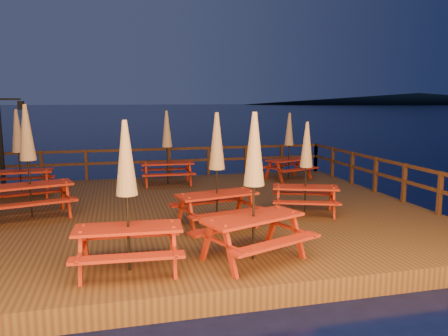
% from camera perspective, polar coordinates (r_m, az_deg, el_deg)
% --- Properties ---
extents(ground, '(500.00, 500.00, 0.00)m').
position_cam_1_polar(ground, '(11.65, -4.16, -7.26)').
color(ground, black).
rests_on(ground, ground).
extents(deck, '(12.00, 10.00, 0.40)m').
position_cam_1_polar(deck, '(11.59, -4.18, -6.31)').
color(deck, '#4C2E18').
rests_on(deck, ground).
extents(deck_piles, '(11.44, 9.44, 1.40)m').
position_cam_1_polar(deck_piles, '(11.73, -4.15, -8.67)').
color(deck_piles, '#381C12').
rests_on(deck_piles, ground).
extents(railing, '(11.80, 9.75, 1.10)m').
position_cam_1_polar(railing, '(13.10, -5.55, -0.22)').
color(railing, '#381C12').
rests_on(railing, deck).
extents(lamp_post, '(0.85, 0.18, 3.00)m').
position_cam_1_polar(lamp_post, '(16.00, -26.69, 4.25)').
color(lamp_post, black).
rests_on(lamp_post, deck).
extents(headland_right, '(230.40, 86.40, 7.00)m').
position_cam_1_polar(headland_right, '(304.98, 24.10, 8.29)').
color(headland_right, black).
rests_on(headland_right, ground).
extents(picnic_table_0, '(1.85, 1.56, 2.53)m').
position_cam_1_polar(picnic_table_0, '(7.34, -12.55, -3.36)').
color(picnic_table_0, maroon).
rests_on(picnic_table_0, deck).
extents(picnic_table_1, '(1.97, 1.80, 2.31)m').
position_cam_1_polar(picnic_table_1, '(11.02, 10.66, 0.19)').
color(picnic_table_1, maroon).
rests_on(picnic_table_1, deck).
extents(picnic_table_2, '(1.85, 1.54, 2.57)m').
position_cam_1_polar(picnic_table_2, '(14.09, -25.24, 1.94)').
color(picnic_table_2, maroon).
rests_on(picnic_table_2, deck).
extents(picnic_table_3, '(2.04, 1.86, 2.38)m').
position_cam_1_polar(picnic_table_3, '(15.80, 8.48, 3.02)').
color(picnic_table_3, maroon).
rests_on(picnic_table_3, deck).
extents(picnic_table_4, '(1.78, 1.48, 2.48)m').
position_cam_1_polar(picnic_table_4, '(14.71, -7.44, 2.81)').
color(picnic_table_4, maroon).
rests_on(picnic_table_4, deck).
extents(picnic_table_5, '(2.07, 1.83, 2.57)m').
position_cam_1_polar(picnic_table_5, '(9.67, -0.94, -0.06)').
color(picnic_table_5, maroon).
rests_on(picnic_table_5, deck).
extents(picnic_table_6, '(2.27, 2.04, 2.74)m').
position_cam_1_polar(picnic_table_6, '(11.43, -24.20, 1.01)').
color(picnic_table_6, maroon).
rests_on(picnic_table_6, deck).
extents(picnic_table_7, '(2.28, 2.10, 2.64)m').
position_cam_1_polar(picnic_table_7, '(7.68, 3.92, -2.16)').
color(picnic_table_7, maroon).
rests_on(picnic_table_7, deck).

